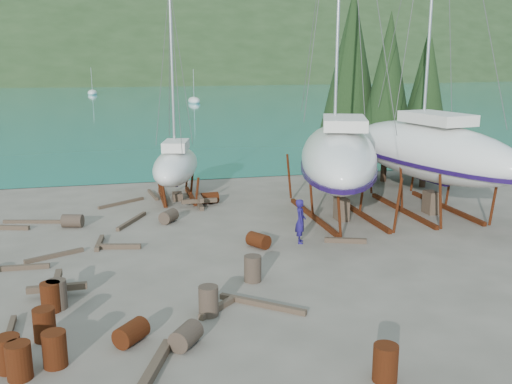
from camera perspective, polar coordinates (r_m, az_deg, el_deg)
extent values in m
plane|color=#5B5448|center=(20.75, -4.32, -7.30)|extent=(600.00, 600.00, 0.00)
plane|color=teal|center=(334.31, -13.40, 11.45)|extent=(700.00, 700.00, 0.00)
ellipsoid|color=#21351A|center=(339.31, -13.41, 11.46)|extent=(800.00, 360.00, 110.00)
cube|color=beige|center=(209.97, -18.63, 10.94)|extent=(6.00, 5.00, 4.00)
cube|color=#A54C2D|center=(209.92, -18.69, 11.70)|extent=(6.60, 5.60, 1.60)
cube|color=beige|center=(211.88, -4.77, 11.57)|extent=(6.00, 5.00, 4.00)
cube|color=#A54C2D|center=(211.83, -4.79, 12.33)|extent=(6.60, 5.60, 1.60)
cylinder|color=black|center=(35.47, 12.65, 2.32)|extent=(0.36, 0.36, 1.60)
cone|color=black|center=(34.92, 13.06, 10.41)|extent=(3.60, 3.60, 8.40)
cylinder|color=black|center=(34.47, 16.34, 1.60)|extent=(0.36, 0.36, 1.36)
cone|color=black|center=(33.92, 16.80, 8.65)|extent=(3.06, 3.06, 7.14)
cylinder|color=black|center=(36.62, 9.18, 2.99)|extent=(0.36, 0.36, 1.84)
cone|color=black|center=(36.09, 9.51, 12.02)|extent=(4.14, 4.14, 9.66)
cylinder|color=black|center=(37.75, 16.07, 2.64)|extent=(0.36, 0.36, 1.44)
cone|color=black|center=(37.25, 16.51, 9.46)|extent=(3.24, 3.24, 7.56)
ellipsoid|color=white|center=(100.31, -6.22, 9.05)|extent=(2.00, 5.00, 1.40)
cylinder|color=silver|center=(100.16, -6.26, 10.68)|extent=(0.08, 0.08, 5.00)
ellipsoid|color=white|center=(129.50, -16.05, 9.51)|extent=(2.00, 5.00, 1.40)
cylinder|color=silver|center=(129.38, -16.13, 10.77)|extent=(0.08, 0.08, 5.00)
ellipsoid|color=white|center=(26.57, 8.24, 3.56)|extent=(7.09, 12.01, 2.70)
cube|color=#1C0C3F|center=(26.21, 8.64, 1.42)|extent=(0.94, 2.04, 1.00)
cube|color=silver|center=(25.83, 8.83, 6.85)|extent=(2.92, 3.89, 0.50)
cube|color=#612110|center=(26.76, 5.70, -2.42)|extent=(0.18, 6.35, 0.20)
cube|color=#612110|center=(27.61, 10.32, -2.08)|extent=(0.18, 6.35, 0.20)
cube|color=#4E392D|center=(26.54, 8.53, -1.69)|extent=(0.50, 0.80, 1.04)
ellipsoid|color=white|center=(28.64, 16.81, 3.95)|extent=(5.21, 12.00, 2.74)
cube|color=#1C0C3F|center=(28.30, 17.27, 1.92)|extent=(0.58, 2.10, 1.00)
cube|color=silver|center=(27.95, 17.63, 7.04)|extent=(2.40, 3.74, 0.50)
cube|color=#612110|center=(28.64, 14.39, -1.74)|extent=(0.18, 6.38, 0.20)
cube|color=#612110|center=(29.80, 18.41, -1.43)|extent=(0.18, 6.38, 0.20)
cube|color=#4E392D|center=(28.61, 17.07, -1.01)|extent=(0.50, 0.80, 1.08)
ellipsoid|color=white|center=(30.39, -8.02, 2.60)|extent=(3.74, 7.17, 1.76)
cube|color=#1C0C3F|center=(30.13, -7.93, 1.68)|extent=(0.54, 1.26, 1.00)
cube|color=silver|center=(29.87, -8.03, 4.62)|extent=(1.65, 2.28, 0.50)
cylinder|color=silver|center=(30.24, -8.40, 12.25)|extent=(0.14, 0.14, 8.23)
cube|color=#612110|center=(30.67, -9.33, -0.53)|extent=(0.18, 3.77, 0.20)
cube|color=#612110|center=(30.81, -6.53, -0.38)|extent=(0.18, 3.77, 0.20)
cube|color=#4E392D|center=(30.37, -7.87, -0.43)|extent=(0.50, 0.80, 0.38)
imported|color=#1D1459|center=(22.96, 4.48, -2.93)|extent=(0.58, 0.75, 1.80)
cylinder|color=#612110|center=(14.74, -22.62, -15.34)|extent=(0.58, 0.58, 0.88)
cylinder|color=#2D2823|center=(15.20, -7.02, -14.10)|extent=(0.98, 1.05, 0.58)
cylinder|color=#612110|center=(14.97, -19.49, -14.60)|extent=(0.58, 0.58, 0.88)
cylinder|color=#612110|center=(29.44, -4.66, -0.59)|extent=(0.94, 0.67, 0.58)
cylinder|color=#2D2823|center=(19.12, -0.33, -7.66)|extent=(0.58, 0.58, 0.88)
cylinder|color=#612110|center=(22.49, 0.24, -4.86)|extent=(0.95, 1.05, 0.58)
cylinder|color=#612110|center=(13.93, 12.81, -16.34)|extent=(0.58, 0.58, 0.88)
cylinder|color=#2D2823|center=(26.44, -17.87, -2.76)|extent=(1.00, 0.80, 0.58)
cylinder|color=#612110|center=(15.15, -23.52, -14.62)|extent=(0.58, 0.58, 0.88)
cylinder|color=#2D2823|center=(26.19, -8.72, -2.42)|extent=(0.98, 1.05, 0.58)
cylinder|color=#612110|center=(15.59, -12.37, -13.59)|extent=(1.01, 1.05, 0.58)
cylinder|color=#612110|center=(16.31, -20.40, -12.31)|extent=(0.58, 0.58, 0.88)
cylinder|color=#612110|center=(17.98, -19.83, -9.85)|extent=(0.58, 0.58, 0.88)
cylinder|color=#2D2823|center=(18.11, -19.28, -9.64)|extent=(0.58, 0.58, 0.88)
cylinder|color=#2D2823|center=(16.75, -4.77, -10.80)|extent=(0.58, 0.58, 0.88)
cube|color=#4E392D|center=(29.99, -13.31, -1.07)|extent=(2.32, 1.70, 0.14)
cube|color=#4E392D|center=(23.39, 8.93, -4.81)|extent=(1.65, 0.76, 0.19)
cube|color=#4E392D|center=(27.20, -23.87, -3.26)|extent=(2.19, 0.85, 0.19)
cube|color=#4E392D|center=(16.74, -23.59, -13.31)|extent=(0.25, 2.67, 0.15)
cube|color=#4E392D|center=(23.68, -15.38, -4.93)|extent=(0.35, 1.74, 0.17)
cube|color=#4E392D|center=(17.37, 0.60, -11.15)|extent=(2.28, 1.94, 0.16)
cube|color=#4E392D|center=(17.13, -3.94, -11.52)|extent=(1.23, 1.16, 0.17)
cube|color=#4E392D|center=(23.03, -13.60, -5.31)|extent=(1.76, 0.58, 0.19)
cube|color=#4E392D|center=(31.47, -10.29, -0.26)|extent=(0.44, 2.25, 0.15)
cube|color=#4E392D|center=(26.50, -12.32, -2.85)|extent=(1.42, 2.56, 0.16)
cube|color=#4E392D|center=(22.72, -19.50, -6.01)|extent=(2.07, 1.13, 0.15)
cube|color=#4E392D|center=(21.90, -22.88, -6.99)|extent=(2.27, 0.28, 0.17)
cube|color=#4E392D|center=(27.69, -21.15, -2.78)|extent=(2.91, 0.86, 0.15)
cube|color=#4E392D|center=(14.05, -10.51, -17.48)|extent=(1.29, 2.90, 0.23)
cube|color=#4E392D|center=(19.07, -19.23, -9.59)|extent=(0.20, 1.80, 0.20)
cube|color=#4E392D|center=(18.99, -19.27, -9.03)|extent=(1.80, 0.20, 0.20)
cube|color=#4E392D|center=(18.92, -19.32, -8.47)|extent=(0.20, 1.80, 0.20)
cube|color=#4E392D|center=(28.85, -5.68, -1.28)|extent=(0.20, 1.80, 0.20)
cube|color=#4E392D|center=(28.80, -5.69, -0.89)|extent=(1.80, 0.20, 0.20)
cube|color=#4E392D|center=(28.75, -5.70, -0.50)|extent=(0.20, 1.80, 0.20)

